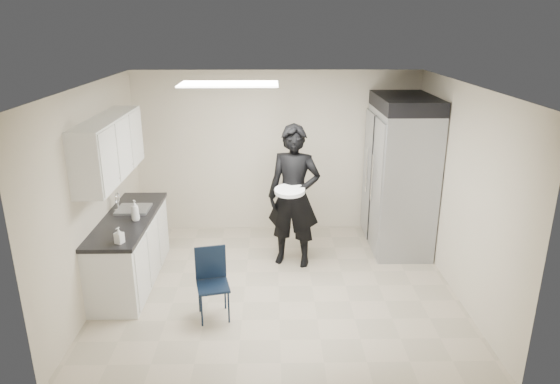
{
  "coord_description": "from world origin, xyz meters",
  "views": [
    {
      "loc": [
        -0.08,
        -5.8,
        3.28
      ],
      "look_at": [
        0.02,
        0.2,
        1.24
      ],
      "focal_mm": 32.0,
      "sensor_mm": 36.0,
      "label": 1
    }
  ],
  "objects_px": {
    "commercial_fridge": "(400,180)",
    "man_tuxedo": "(294,197)",
    "folding_chair": "(213,286)",
    "lower_counter": "(131,251)"
  },
  "relations": [
    {
      "from": "lower_counter",
      "to": "commercial_fridge",
      "type": "xyz_separation_m",
      "value": [
        3.78,
        1.07,
        0.62
      ]
    },
    {
      "from": "lower_counter",
      "to": "man_tuxedo",
      "type": "relative_size",
      "value": 0.95
    },
    {
      "from": "folding_chair",
      "to": "man_tuxedo",
      "type": "relative_size",
      "value": 0.4
    },
    {
      "from": "commercial_fridge",
      "to": "man_tuxedo",
      "type": "height_order",
      "value": "commercial_fridge"
    },
    {
      "from": "commercial_fridge",
      "to": "folding_chair",
      "type": "xyz_separation_m",
      "value": [
        -2.6,
        -1.98,
        -0.64
      ]
    },
    {
      "from": "commercial_fridge",
      "to": "man_tuxedo",
      "type": "xyz_separation_m",
      "value": [
        -1.61,
        -0.58,
        -0.05
      ]
    },
    {
      "from": "lower_counter",
      "to": "man_tuxedo",
      "type": "distance_m",
      "value": 2.3
    },
    {
      "from": "commercial_fridge",
      "to": "folding_chair",
      "type": "bearing_deg",
      "value": -142.63
    },
    {
      "from": "folding_chair",
      "to": "man_tuxedo",
      "type": "distance_m",
      "value": 1.81
    },
    {
      "from": "commercial_fridge",
      "to": "lower_counter",
      "type": "bearing_deg",
      "value": -164.12
    }
  ]
}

